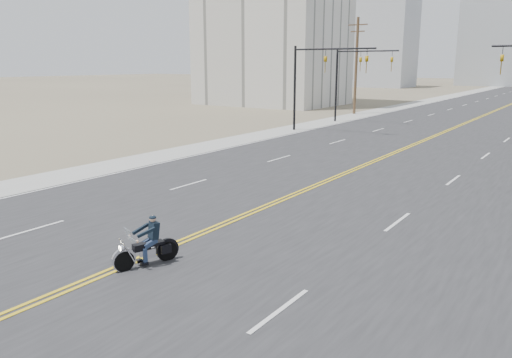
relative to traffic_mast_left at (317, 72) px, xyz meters
name	(u,v)px	position (x,y,z in m)	size (l,w,h in m)	color
road	(507,106)	(8.98, 38.00, -4.93)	(20.00, 200.00, 0.01)	#303033
sidewalk_left	(421,102)	(-2.52, 38.00, -4.93)	(3.00, 200.00, 0.01)	#A5A5A0
traffic_mast_left	(317,72)	(0.00, 0.00, 0.00)	(7.10, 0.26, 7.00)	black
traffic_mast_far	(353,71)	(-0.33, 8.00, -0.06)	(6.10, 0.26, 7.00)	black
utility_pole_left	(356,64)	(-3.52, 16.00, 0.54)	(2.20, 0.30, 10.50)	brown
haze_bldg_a	(383,41)	(-26.02, 83.00, 6.06)	(14.00, 12.00, 22.00)	#B7BCC6
haze_bldg_d	(506,34)	(-3.02, 108.00, 8.06)	(20.00, 15.00, 26.00)	#ADB2B7
haze_bldg_f	(350,55)	(-41.02, 98.00, 3.06)	(12.00, 12.00, 16.00)	#ADB2B7
motorcyclist	(146,242)	(9.47, -27.86, -4.22)	(0.79, 1.84, 1.44)	black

